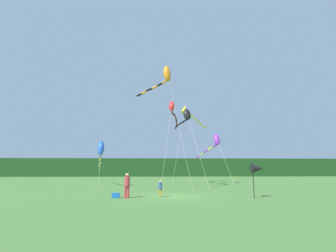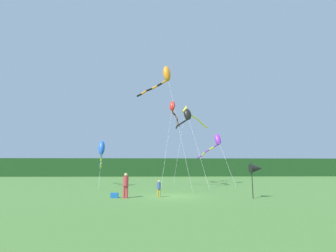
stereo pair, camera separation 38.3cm
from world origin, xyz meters
name	(u,v)px [view 2 (the right image)]	position (x,y,z in m)	size (l,w,h in m)	color
ground_plane	(171,196)	(0.00, 0.00, 0.00)	(120.00, 120.00, 0.00)	#477533
distant_treeline	(162,167)	(0.00, 45.00, 2.23)	(108.00, 3.68, 4.45)	#193D19
person_adult	(126,184)	(-3.31, -0.99, 0.98)	(0.39, 0.39, 1.75)	#B23338
person_child	(159,188)	(-0.92, -0.50, 0.68)	(0.27, 0.27, 1.22)	olive
cooler_box	(115,195)	(-4.10, -0.80, 0.18)	(0.53, 0.31, 0.35)	#1959B2
banner_flag_pole	(256,169)	(6.01, -1.62, 2.07)	(0.90, 0.70, 2.54)	black
kite_red	(173,109)	(0.92, 12.07, 9.58)	(2.81, 9.48, 10.63)	#B2B2B2
kite_black	(187,116)	(2.42, 10.01, 8.35)	(2.87, 7.22, 9.29)	#B2B2B2
kite_orange	(164,76)	(-0.42, 4.77, 11.29)	(5.48, 4.84, 12.36)	#B2B2B2
kite_yellow	(189,112)	(3.48, 16.68, 10.32)	(6.28, 7.43, 11.32)	#B2B2B2
kite_purple	(215,142)	(6.84, 14.46, 5.61)	(2.80, 10.50, 6.84)	#B2B2B2
kite_blue	(101,151)	(-7.66, 10.28, 4.10)	(1.94, 8.93, 5.37)	#B2B2B2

